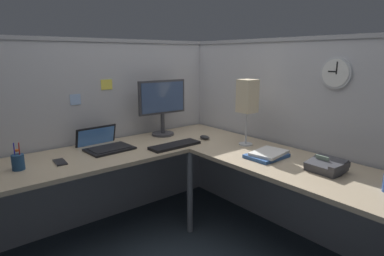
# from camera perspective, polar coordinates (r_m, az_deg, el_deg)

# --- Properties ---
(ground_plane) EXTENTS (6.80, 6.80, 0.00)m
(ground_plane) POSITION_cam_1_polar(r_m,az_deg,el_deg) (2.64, -0.94, -20.34)
(ground_plane) COLOR #2D3842
(cubicle_wall_back) EXTENTS (2.57, 0.12, 1.58)m
(cubicle_wall_back) POSITION_cam_1_polar(r_m,az_deg,el_deg) (2.87, -17.68, -0.91)
(cubicle_wall_back) COLOR #B2B2B7
(cubicle_wall_back) RESTS_ON ground
(cubicle_wall_right) EXTENTS (0.12, 2.37, 1.58)m
(cubicle_wall_right) POSITION_cam_1_polar(r_m,az_deg,el_deg) (2.75, 16.94, -1.43)
(cubicle_wall_right) COLOR #B2B2B7
(cubicle_wall_right) RESTS_ON ground
(desk) EXTENTS (2.35, 2.15, 0.73)m
(desk) POSITION_cam_1_polar(r_m,az_deg,el_deg) (2.24, -3.21, -8.51)
(desk) COLOR tan
(desk) RESTS_ON ground
(monitor) EXTENTS (0.46, 0.20, 0.50)m
(monitor) POSITION_cam_1_polar(r_m,az_deg,el_deg) (2.89, -5.31, 4.39)
(monitor) COLOR #38383D
(monitor) RESTS_ON desk
(laptop) EXTENTS (0.36, 0.40, 0.22)m
(laptop) POSITION_cam_1_polar(r_m,az_deg,el_deg) (2.63, -15.45, -2.85)
(laptop) COLOR black
(laptop) RESTS_ON desk
(keyboard) EXTENTS (0.43, 0.15, 0.02)m
(keyboard) POSITION_cam_1_polar(r_m,az_deg,el_deg) (2.57, -3.05, -3.09)
(keyboard) COLOR black
(keyboard) RESTS_ON desk
(computer_mouse) EXTENTS (0.06, 0.10, 0.03)m
(computer_mouse) POSITION_cam_1_polar(r_m,az_deg,el_deg) (2.79, 2.28, -1.68)
(computer_mouse) COLOR #232326
(computer_mouse) RESTS_ON desk
(pen_cup) EXTENTS (0.08, 0.08, 0.18)m
(pen_cup) POSITION_cam_1_polar(r_m,az_deg,el_deg) (2.33, -28.55, -5.32)
(pen_cup) COLOR navy
(pen_cup) RESTS_ON desk
(cell_phone) EXTENTS (0.08, 0.15, 0.01)m
(cell_phone) POSITION_cam_1_polar(r_m,az_deg,el_deg) (2.37, -22.43, -5.62)
(cell_phone) COLOR black
(cell_phone) RESTS_ON desk
(office_phone) EXTENTS (0.20, 0.21, 0.11)m
(office_phone) POSITION_cam_1_polar(r_m,az_deg,el_deg) (2.19, 22.92, -6.30)
(office_phone) COLOR #38383D
(office_phone) RESTS_ON desk
(book_stack) EXTENTS (0.30, 0.23, 0.04)m
(book_stack) POSITION_cam_1_polar(r_m,az_deg,el_deg) (2.36, 13.29, -4.62)
(book_stack) COLOR #335999
(book_stack) RESTS_ON desk
(desk_lamp_paper) EXTENTS (0.13, 0.13, 0.53)m
(desk_lamp_paper) POSITION_cam_1_polar(r_m,az_deg,el_deg) (2.58, 9.82, 5.27)
(desk_lamp_paper) COLOR #B7BABF
(desk_lamp_paper) RESTS_ON desk
(wall_clock) EXTENTS (0.04, 0.22, 0.22)m
(wall_clock) POSITION_cam_1_polar(r_m,az_deg,el_deg) (2.45, 24.28, 8.91)
(wall_clock) COLOR #B7BABF
(pinned_note_leftmost) EXTENTS (0.08, 0.00, 0.08)m
(pinned_note_leftmost) POSITION_cam_1_polar(r_m,az_deg,el_deg) (2.73, -20.03, 4.78)
(pinned_note_leftmost) COLOR #99B7E5
(pinned_note_middle) EXTENTS (0.10, 0.00, 0.08)m
(pinned_note_middle) POSITION_cam_1_polar(r_m,az_deg,el_deg) (2.82, -14.95, 7.47)
(pinned_note_middle) COLOR #EAD84C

